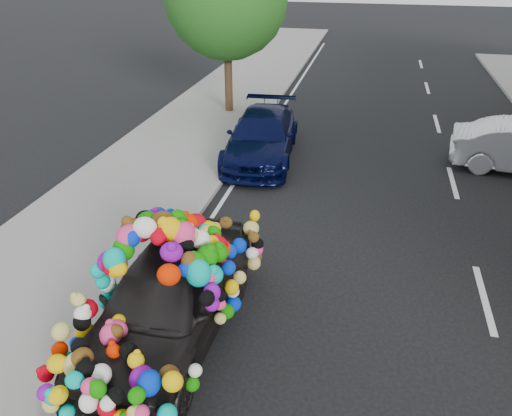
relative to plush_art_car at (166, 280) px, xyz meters
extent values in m
plane|color=black|center=(1.45, 2.12, -1.07)|extent=(100.00, 100.00, 0.00)
cube|color=gray|center=(-2.85, 2.12, -1.01)|extent=(4.00, 60.00, 0.12)
cube|color=gray|center=(-0.90, 2.12, -1.01)|extent=(0.15, 60.00, 0.13)
cylinder|color=#332114|center=(-2.35, 11.62, 0.29)|extent=(0.28, 0.28, 2.73)
imported|color=black|center=(0.00, 0.00, -0.35)|extent=(1.89, 4.33, 1.45)
cube|color=red|center=(-0.67, -2.12, -0.29)|extent=(0.22, 0.07, 0.14)
imported|color=black|center=(-0.23, 7.65, -0.41)|extent=(2.20, 4.69, 1.32)
camera|label=1|loc=(2.72, -5.67, 4.49)|focal=35.00mm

